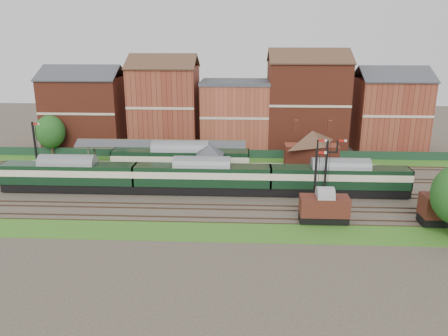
{
  "coord_description": "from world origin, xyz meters",
  "views": [
    {
      "loc": [
        1.78,
        -55.03,
        20.26
      ],
      "look_at": [
        -0.93,
        2.0,
        3.0
      ],
      "focal_mm": 35.0,
      "sensor_mm": 36.0,
      "label": 1
    }
  ],
  "objects_px": {
    "semaphore_bracket": "(326,167)",
    "platform_railcar": "(181,161)",
    "signal_box": "(210,164)",
    "goods_van_a": "(324,207)",
    "dmu_train": "(202,176)"
  },
  "relations": [
    {
      "from": "signal_box",
      "to": "goods_van_a",
      "type": "distance_m",
      "value": 18.54
    },
    {
      "from": "semaphore_bracket",
      "to": "signal_box",
      "type": "bearing_deg",
      "value": 159.08
    },
    {
      "from": "dmu_train",
      "to": "goods_van_a",
      "type": "xyz_separation_m",
      "value": [
        14.59,
        -9.0,
        -0.55
      ]
    },
    {
      "from": "goods_van_a",
      "to": "dmu_train",
      "type": "bearing_deg",
      "value": 148.33
    },
    {
      "from": "dmu_train",
      "to": "goods_van_a",
      "type": "height_order",
      "value": "dmu_train"
    },
    {
      "from": "dmu_train",
      "to": "platform_railcar",
      "type": "height_order",
      "value": "platform_railcar"
    },
    {
      "from": "signal_box",
      "to": "platform_railcar",
      "type": "height_order",
      "value": "signal_box"
    },
    {
      "from": "signal_box",
      "to": "platform_railcar",
      "type": "xyz_separation_m",
      "value": [
        -4.52,
        3.25,
        -0.5
      ]
    },
    {
      "from": "semaphore_bracket",
      "to": "goods_van_a",
      "type": "xyz_separation_m",
      "value": [
        -1.19,
        -6.5,
        -2.74
      ]
    },
    {
      "from": "semaphore_bracket",
      "to": "platform_railcar",
      "type": "relative_size",
      "value": 0.41
    },
    {
      "from": "signal_box",
      "to": "goods_van_a",
      "type": "height_order",
      "value": "signal_box"
    },
    {
      "from": "signal_box",
      "to": "semaphore_bracket",
      "type": "xyz_separation_m",
      "value": [
        15.04,
        -5.75,
        1.44
      ]
    },
    {
      "from": "semaphore_bracket",
      "to": "platform_railcar",
      "type": "height_order",
      "value": "semaphore_bracket"
    },
    {
      "from": "semaphore_bracket",
      "to": "goods_van_a",
      "type": "distance_m",
      "value": 7.15
    },
    {
      "from": "platform_railcar",
      "to": "goods_van_a",
      "type": "height_order",
      "value": "platform_railcar"
    }
  ]
}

